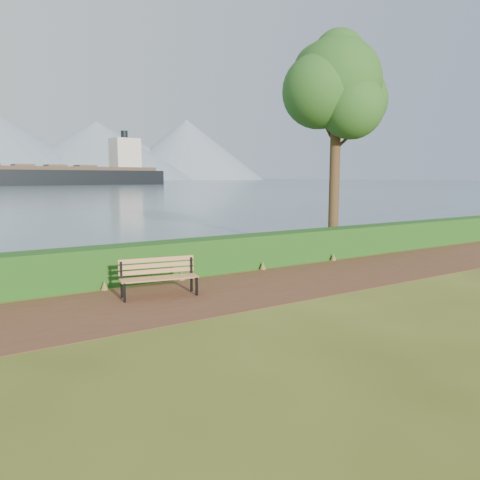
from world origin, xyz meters
TOP-DOWN VIEW (x-y plane):
  - ground at (0.00, 0.00)m, footprint 140.00×140.00m
  - path at (0.00, 0.30)m, footprint 40.00×3.40m
  - hedge at (0.00, 2.60)m, footprint 32.00×0.85m
  - bench at (-2.29, 0.80)m, footprint 1.85×0.84m
  - tree at (5.60, 3.25)m, footprint 4.12×3.47m
  - cargo_ship at (30.86, 154.69)m, footprint 70.04×17.25m

SIDE VIEW (x-z plane):
  - ground at x=0.00m, z-range 0.00..0.00m
  - path at x=0.00m, z-range 0.00..0.01m
  - hedge at x=0.00m, z-range 0.00..1.00m
  - bench at x=-2.29m, z-range 0.07..0.96m
  - cargo_ship at x=30.86m, z-range -7.39..13.66m
  - tree at x=5.60m, z-range 1.93..9.86m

